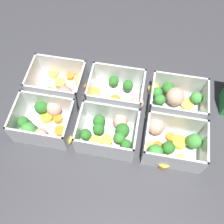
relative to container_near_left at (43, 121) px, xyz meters
The scene contains 7 objects.
ground_plane 0.19m from the container_near_left, 18.95° to the left, with size 4.00×4.00×0.00m, color #38383D.
container_near_left is the anchor object (origin of this frame).
container_near_center 0.18m from the container_near_left, ahead, with size 0.15×0.12×0.08m.
container_near_right 0.33m from the container_near_left, ahead, with size 0.15×0.14×0.08m.
container_far_left 0.12m from the container_near_left, 83.43° to the left, with size 0.16×0.13×0.08m.
container_far_center 0.20m from the container_near_left, 33.89° to the left, with size 0.17×0.12×0.08m.
container_far_right 0.35m from the container_near_left, 20.84° to the left, with size 0.16×0.12×0.08m.
Camera 1 is at (0.06, -0.33, 0.64)m, focal length 42.00 mm.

